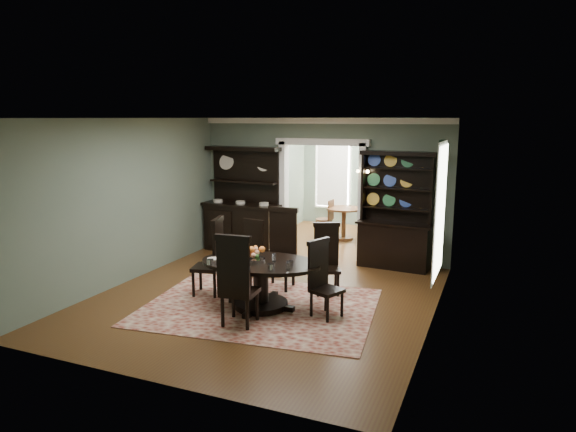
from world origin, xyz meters
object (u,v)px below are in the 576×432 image
(welsh_dresser, at_px, (395,226))
(parlor_table, at_px, (344,219))
(dining_table, at_px, (261,276))
(sideboard, at_px, (243,215))

(welsh_dresser, distance_m, parlor_table, 2.54)
(welsh_dresser, height_order, parlor_table, welsh_dresser)
(dining_table, xyz_separation_m, welsh_dresser, (1.52, 3.12, 0.32))
(dining_table, bearing_deg, sideboard, 115.71)
(sideboard, relative_size, welsh_dresser, 1.01)
(dining_table, relative_size, sideboard, 0.87)
(sideboard, height_order, parlor_table, sideboard)
(sideboard, distance_m, welsh_dresser, 3.46)
(dining_table, bearing_deg, parlor_table, 85.03)
(dining_table, distance_m, parlor_table, 5.04)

